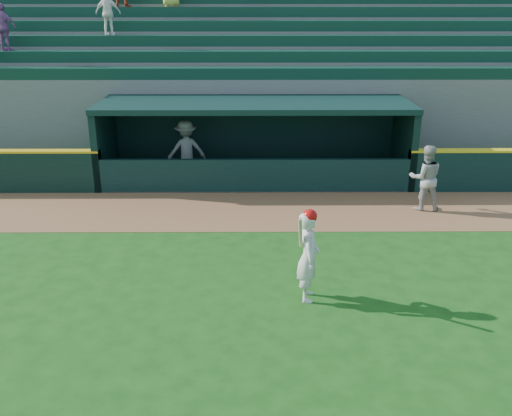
# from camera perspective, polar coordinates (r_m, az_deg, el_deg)

# --- Properties ---
(ground) EXTENTS (120.00, 120.00, 0.00)m
(ground) POSITION_cam_1_polar(r_m,az_deg,el_deg) (10.89, 0.05, -9.37)
(ground) COLOR #174A12
(ground) RESTS_ON ground
(warning_track) EXTENTS (40.00, 3.00, 0.01)m
(warning_track) POSITION_cam_1_polar(r_m,az_deg,el_deg) (15.34, -0.08, -0.26)
(warning_track) COLOR brown
(warning_track) RESTS_ON ground
(dugout_player_front) EXTENTS (0.89, 0.70, 1.78)m
(dugout_player_front) POSITION_cam_1_polar(r_m,az_deg,el_deg) (15.83, 16.59, 2.91)
(dugout_player_front) COLOR #A4A49F
(dugout_player_front) RESTS_ON ground
(dugout_player_inside) EXTENTS (1.33, 0.97, 1.85)m
(dugout_player_inside) POSITION_cam_1_polar(r_m,az_deg,el_deg) (18.03, -6.99, 5.80)
(dugout_player_inside) COLOR #9A9B96
(dugout_player_inside) RESTS_ON ground
(dugout) EXTENTS (9.40, 2.80, 2.46)m
(dugout) POSITION_cam_1_polar(r_m,az_deg,el_deg) (17.93, -0.13, 7.30)
(dugout) COLOR slate
(dugout) RESTS_ON ground
(stands) EXTENTS (34.50, 6.25, 7.53)m
(stands) POSITION_cam_1_polar(r_m,az_deg,el_deg) (22.24, -0.22, 12.55)
(stands) COLOR slate
(stands) RESTS_ON ground
(batter_at_plate) EXTENTS (0.48, 0.81, 1.82)m
(batter_at_plate) POSITION_cam_1_polar(r_m,az_deg,el_deg) (10.66, 5.26, -4.67)
(batter_at_plate) COLOR silver
(batter_at_plate) RESTS_ON ground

